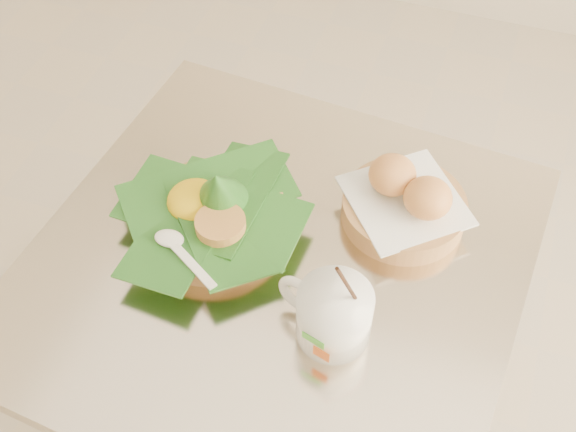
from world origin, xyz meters
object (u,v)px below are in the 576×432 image
(rice_basket, at_px, (212,211))
(bread_basket, at_px, (405,202))
(coffee_mug, at_px, (332,313))
(cafe_table, at_px, (278,336))

(rice_basket, xyz_separation_m, bread_basket, (0.27, 0.11, -0.00))
(bread_basket, bearing_deg, rice_basket, -156.94)
(coffee_mug, bearing_deg, cafe_table, 141.08)
(bread_basket, bearing_deg, cafe_table, -138.12)
(bread_basket, height_order, coffee_mug, coffee_mug)
(cafe_table, xyz_separation_m, rice_basket, (-0.11, 0.03, 0.26))
(rice_basket, xyz_separation_m, coffee_mug, (0.22, -0.12, 0.01))
(cafe_table, xyz_separation_m, bread_basket, (0.16, 0.14, 0.26))
(rice_basket, bearing_deg, cafe_table, -13.58)
(cafe_table, height_order, bread_basket, bread_basket)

